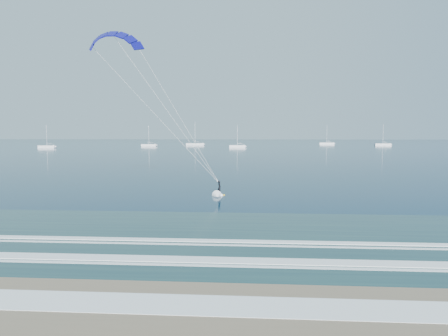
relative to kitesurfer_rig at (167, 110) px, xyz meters
The scene contains 8 objects.
ground 29.91m from the kitesurfer_rig, 74.75° to the right, with size 900.00×900.00×0.00m, color #082E45.
kitesurfer_rig is the anchor object (origin of this frame).
sailboat_0 169.70m from the kitesurfer_rig, 121.97° to the left, with size 8.19×2.40×11.21m.
sailboat_1 176.70m from the kitesurfer_rig, 105.23° to the left, with size 8.07×2.40×11.17m.
sailboat_2 194.50m from the kitesurfer_rig, 97.17° to the left, with size 10.59×2.40×14.01m.
sailboat_3 155.54m from the kitesurfer_rig, 89.15° to the left, with size 7.92×2.40×11.11m.
sailboat_4 222.81m from the kitesurfer_rig, 75.10° to the left, with size 9.24×2.40×12.50m.
sailboat_5 212.51m from the kitesurfer_rig, 66.23° to the left, with size 9.05×2.40×12.31m.
Camera 1 is at (1.80, -16.17, 7.12)m, focal length 32.00 mm.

